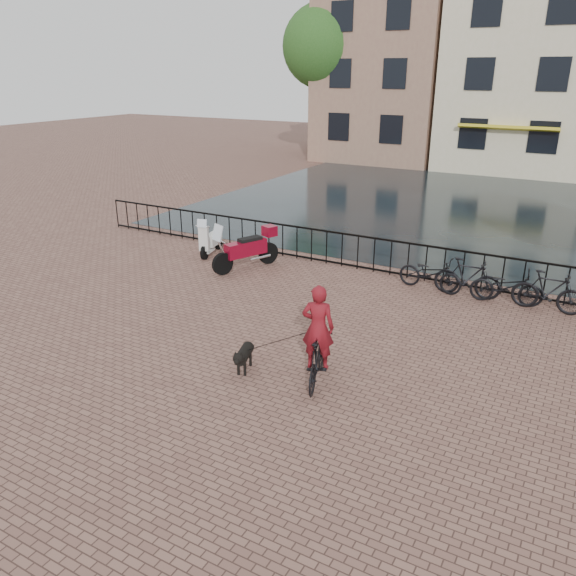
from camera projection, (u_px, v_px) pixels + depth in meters
The scene contains 14 objects.
ground at pixel (203, 408), 9.64m from camera, with size 100.00×100.00×0.00m, color brown.
canal_water at pixel (454, 207), 23.68m from camera, with size 20.00×20.00×0.00m, color black.
railing at pixel (374, 255), 15.95m from camera, with size 20.00×0.05×1.02m.
canal_house_left at pixel (395, 52), 35.08m from camera, with size 7.50×9.00×12.80m.
canal_house_mid at pixel (530, 60), 31.61m from camera, with size 8.00×9.50×11.80m.
tree_far_left at pixel (324, 46), 34.13m from camera, with size 5.04×5.04×9.27m.
cyclist at pixel (318, 341), 10.14m from camera, with size 0.92×1.71×2.26m.
dog at pixel (244, 357), 10.76m from camera, with size 0.51×0.89×0.57m.
motorcycle at pixel (246, 244), 16.10m from camera, with size 1.27×2.13×1.50m.
scooter at pixel (211, 234), 17.45m from camera, with size 0.71×1.45×1.30m.
parked_bike_0 at pixel (430, 274), 14.66m from camera, with size 0.60×1.72×0.90m, color black.
parked_bike_1 at pixel (467, 278), 14.21m from camera, with size 0.47×1.66×1.00m, color black.
parked_bike_2 at pixel (506, 286), 13.80m from camera, with size 0.60×1.72×0.90m, color black.
parked_bike_3 at pixel (549, 292), 13.34m from camera, with size 0.47×1.66×1.00m, color black.
Camera 1 is at (5.32, -6.45, 5.44)m, focal length 35.00 mm.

